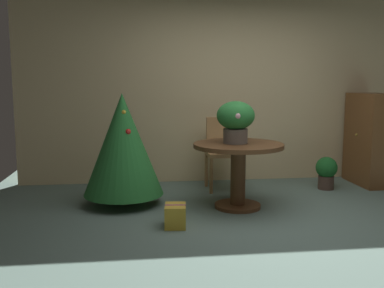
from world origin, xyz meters
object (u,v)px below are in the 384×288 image
(flower_vase, at_px, (236,119))
(gift_box_gold, at_px, (175,216))
(holiday_tree, at_px, (123,144))
(wooden_cabinet, at_px, (371,139))
(round_dining_table, at_px, (238,161))
(wooden_chair_far, at_px, (222,148))
(potted_plant, at_px, (326,171))

(flower_vase, bearing_deg, gift_box_gold, -140.53)
(holiday_tree, relative_size, wooden_cabinet, 1.03)
(round_dining_table, bearing_deg, wooden_chair_far, 90.00)
(flower_vase, height_order, holiday_tree, holiday_tree)
(gift_box_gold, relative_size, potted_plant, 0.66)
(gift_box_gold, bearing_deg, wooden_cabinet, 27.96)
(round_dining_table, xyz_separation_m, potted_plant, (1.36, 0.71, -0.29))
(round_dining_table, bearing_deg, wooden_cabinet, 24.04)
(flower_vase, distance_m, holiday_tree, 1.32)
(gift_box_gold, xyz_separation_m, wooden_cabinet, (2.85, 1.51, 0.52))
(wooden_cabinet, bearing_deg, gift_box_gold, -152.04)
(flower_vase, bearing_deg, potted_plant, 26.19)
(holiday_tree, bearing_deg, gift_box_gold, -58.92)
(flower_vase, relative_size, holiday_tree, 0.36)
(holiday_tree, xyz_separation_m, potted_plant, (2.65, 0.42, -0.47))
(round_dining_table, relative_size, gift_box_gold, 3.54)
(wooden_chair_far, height_order, gift_box_gold, wooden_chair_far)
(flower_vase, xyz_separation_m, potted_plant, (1.39, 0.69, -0.77))
(flower_vase, relative_size, wooden_cabinet, 0.37)
(round_dining_table, bearing_deg, potted_plant, 27.37)
(holiday_tree, xyz_separation_m, wooden_cabinet, (3.38, 0.64, -0.08))
(holiday_tree, bearing_deg, potted_plant, 8.93)
(round_dining_table, relative_size, wooden_cabinet, 0.80)
(potted_plant, bearing_deg, wooden_chair_far, 170.49)
(round_dining_table, xyz_separation_m, holiday_tree, (-1.29, 0.29, 0.17))
(wooden_cabinet, bearing_deg, potted_plant, -162.65)
(flower_vase, distance_m, wooden_chair_far, 1.03)
(wooden_cabinet, relative_size, potted_plant, 2.91)
(gift_box_gold, relative_size, wooden_cabinet, 0.23)
(holiday_tree, bearing_deg, round_dining_table, -12.68)
(round_dining_table, xyz_separation_m, gift_box_gold, (-0.76, -0.58, -0.42))
(wooden_cabinet, distance_m, potted_plant, 0.86)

